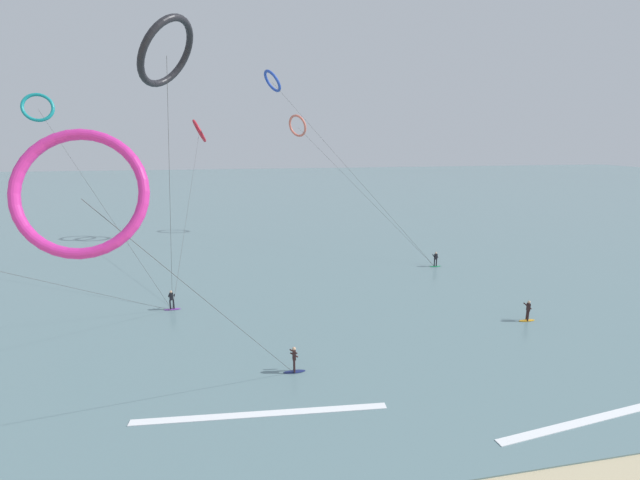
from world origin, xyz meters
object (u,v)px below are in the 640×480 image
surfer_navy (294,361)px  kite_cobalt (273,81)px  kite_crimson (199,131)px  kite_charcoal (166,52)px  surfer_violet (172,301)px  kite_teal (38,108)px  surfer_amber (528,312)px  kite_coral (298,126)px  surfer_emerald (436,260)px  kite_magenta (81,193)px

surfer_navy → kite_cobalt: bearing=178.8°
surfer_navy → kite_crimson: (-7.99, 39.21, 14.47)m
kite_crimson → kite_charcoal: 33.77m
kite_cobalt → surfer_navy: bearing=156.8°
surfer_violet → kite_teal: (-15.99, 19.82, 16.85)m
surfer_amber → kite_teal: size_ratio=0.08×
surfer_amber → surfer_navy: 19.67m
surfer_amber → kite_coral: size_ratio=0.07×
surfer_emerald → surfer_navy: same height
surfer_emerald → surfer_navy: 26.90m
kite_coral → kite_magenta: size_ratio=1.63×
surfer_emerald → surfer_navy: bearing=34.3°
surfer_violet → surfer_emerald: bearing=3.0°
surfer_navy → kite_coral: bearing=173.8°
surfer_violet → kite_crimson: 30.97m
surfer_emerald → kite_coral: (-12.54, 22.10, 15.29)m
kite_charcoal → kite_cobalt: 32.81m
surfer_emerald → kite_coral: 29.65m
surfer_violet → kite_crimson: size_ratio=0.06×
surfer_emerald → kite_crimson: bearing=-48.4°
kite_cobalt → kite_teal: (-27.10, -5.47, -4.13)m
kite_coral → kite_teal: size_ratio=1.14×
kite_coral → surfer_amber: bearing=159.9°
surfer_amber → kite_cobalt: 42.65m
surfer_amber → kite_cobalt: bearing=-137.3°
surfer_emerald → kite_cobalt: size_ratio=0.07×
surfer_navy → kite_teal: kite_teal is taller
kite_magenta → surfer_navy: bearing=34.7°
kite_crimson → kite_coral: bearing=-89.2°
surfer_emerald → surfer_violet: same height
surfer_emerald → kite_charcoal: size_ratio=0.08×
surfer_violet → kite_cobalt: (11.12, 25.29, 20.98)m
kite_crimson → kite_charcoal: kite_charcoal is taller
surfer_emerald → surfer_violet: size_ratio=1.00×
surfer_navy → surfer_violet: bearing=-140.8°
kite_crimson → kite_cobalt: size_ratio=1.25×
kite_crimson → surfer_amber: bearing=-150.4°
kite_charcoal → surfer_emerald: bearing=141.8°
surfer_amber → surfer_navy: (-19.23, -4.14, 0.00)m
kite_charcoal → kite_magenta: 13.79m
kite_charcoal → kite_crimson: bearing=-154.5°
surfer_navy → kite_crimson: bearing=-166.3°
surfer_navy → kite_crimson: kite_crimson is taller
surfer_navy → kite_magenta: kite_magenta is taller
surfer_amber → kite_magenta: size_ratio=0.12×
surfer_navy → kite_teal: bearing=-139.6°
kite_teal → surfer_violet: bearing=-61.7°
surfer_navy → kite_cobalt: kite_cobalt is taller
surfer_emerald → surfer_navy: size_ratio=1.00×
surfer_emerald → kite_crimson: kite_crimson is taller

